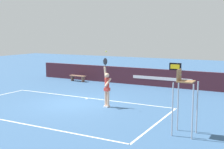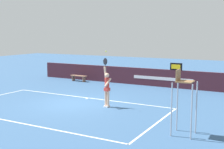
{
  "view_description": "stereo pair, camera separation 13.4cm",
  "coord_description": "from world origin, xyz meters",
  "px_view_note": "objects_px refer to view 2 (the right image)",
  "views": [
    {
      "loc": [
        9.04,
        -12.53,
        3.66
      ],
      "look_at": [
        2.19,
        0.31,
        1.65
      ],
      "focal_mm": 47.57,
      "sensor_mm": 36.0,
      "label": 1
    },
    {
      "loc": [
        9.15,
        -12.46,
        3.66
      ],
      "look_at": [
        2.19,
        0.31,
        1.65
      ],
      "focal_mm": 47.57,
      "sensor_mm": 36.0,
      "label": 2
    }
  ],
  "objects_px": {
    "speed_display": "(176,67)",
    "tennis_player": "(107,87)",
    "tennis_ball": "(106,51)",
    "courtside_bench_near": "(79,77)",
    "umpire_chair": "(183,93)"
  },
  "relations": [
    {
      "from": "speed_display",
      "to": "tennis_player",
      "type": "xyz_separation_m",
      "value": [
        -1.5,
        -6.79,
        -0.43
      ]
    },
    {
      "from": "tennis_ball",
      "to": "courtside_bench_near",
      "type": "bearing_deg",
      "value": 133.78
    },
    {
      "from": "tennis_player",
      "to": "umpire_chair",
      "type": "xyz_separation_m",
      "value": [
        4.44,
        -2.25,
        0.51
      ]
    },
    {
      "from": "umpire_chair",
      "to": "tennis_ball",
      "type": "bearing_deg",
      "value": 155.75
    },
    {
      "from": "tennis_ball",
      "to": "umpire_chair",
      "type": "bearing_deg",
      "value": -24.25
    },
    {
      "from": "umpire_chair",
      "to": "courtside_bench_near",
      "type": "xyz_separation_m",
      "value": [
        -10.37,
        8.27,
        -1.2
      ]
    },
    {
      "from": "speed_display",
      "to": "umpire_chair",
      "type": "bearing_deg",
      "value": -72.03
    },
    {
      "from": "speed_display",
      "to": "courtside_bench_near",
      "type": "distance_m",
      "value": 7.56
    },
    {
      "from": "umpire_chair",
      "to": "courtside_bench_near",
      "type": "bearing_deg",
      "value": 141.42
    },
    {
      "from": "speed_display",
      "to": "courtside_bench_near",
      "type": "xyz_separation_m",
      "value": [
        -7.43,
        -0.77,
        -1.12
      ]
    },
    {
      "from": "speed_display",
      "to": "tennis_ball",
      "type": "height_order",
      "value": "tennis_ball"
    },
    {
      "from": "tennis_player",
      "to": "umpire_chair",
      "type": "distance_m",
      "value": 5.0
    },
    {
      "from": "tennis_ball",
      "to": "umpire_chair",
      "type": "distance_m",
      "value": 4.88
    },
    {
      "from": "tennis_player",
      "to": "tennis_ball",
      "type": "height_order",
      "value": "tennis_ball"
    },
    {
      "from": "courtside_bench_near",
      "to": "speed_display",
      "type": "bearing_deg",
      "value": 5.92
    }
  ]
}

